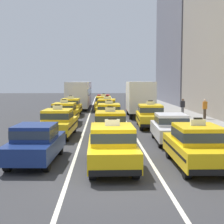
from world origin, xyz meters
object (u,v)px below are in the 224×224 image
Objects in this scene: taxi_center_third at (109,114)px; box_truck_right_fourth at (139,98)px; taxi_center_fifth at (104,103)px; bus_left_fifth at (80,93)px; pedestrian_mid_block at (205,109)px; taxi_right_nearest at (197,145)px; taxi_left_fourth at (71,107)px; taxi_center_second at (110,125)px; taxi_center_fourth at (107,107)px; sedan_center_sixth at (104,100)px; taxi_right_third at (150,115)px; sedan_left_nearest at (36,142)px; pedestrian_near_crosswalk at (183,107)px; sedan_right_second at (171,127)px; taxi_center_nearest at (112,146)px; taxi_left_third at (64,113)px; taxi_left_second at (58,122)px.

taxi_center_third is 0.66× the size of box_truck_right_fourth.
taxi_center_fifth is at bearing 91.49° from taxi_center_third.
box_truck_right_fourth is (6.23, -10.19, -0.04)m from bus_left_fifth.
taxi_center_third is 2.73× the size of pedestrian_mid_block.
bus_left_fifth is at bearing 102.45° from taxi_right_nearest.
taxi_right_nearest is (6.59, -19.32, 0.00)m from taxi_left_fourth.
taxi_center_second is 0.99× the size of taxi_center_fourth.
taxi_right_third is at bearing -80.54° from sedan_center_sixth.
bus_left_fifth reaches higher than pedestrian_mid_block.
bus_left_fifth is 2.43× the size of taxi_center_fifth.
sedan_left_nearest is 19.06m from pedestrian_near_crosswalk.
taxi_center_third is 8.59m from pedestrian_near_crosswalk.
sedan_center_sixth is at bearing 99.46° from taxi_right_third.
taxi_right_third is (3.20, -19.18, 0.03)m from sedan_center_sixth.
taxi_center_fourth is at bearing -87.32° from taxi_center_fifth.
taxi_left_fourth is (-0.22, 18.29, 0.03)m from sedan_left_nearest.
sedan_center_sixth is 14.85m from pedestrian_near_crosswalk.
pedestrian_near_crosswalk is at bearing 73.16° from sedan_right_second.
taxi_center_nearest reaches higher than pedestrian_mid_block.
taxi_center_fourth is at bearing 99.73° from taxi_right_nearest.
taxi_right_third is 7.25m from pedestrian_near_crosswalk.
box_truck_right_fourth reaches higher than taxi_center_nearest.
taxi_center_second reaches higher than pedestrian_mid_block.
taxi_left_third is at bearing -139.62° from box_truck_right_fourth.
taxi_right_third is (-0.15, 11.07, 0.00)m from taxi_right_nearest.
taxi_center_fourth is 1.06× the size of sedan_center_sixth.
taxi_center_nearest is (2.99, -7.25, 0.00)m from taxi_left_second.
taxi_center_fifth is 9.76m from pedestrian_near_crosswalk.
taxi_right_nearest is at bearing -49.28° from taxi_left_second.
sedan_right_second is (3.36, 5.13, -0.03)m from taxi_center_nearest.
taxi_center_nearest is 17.14m from pedestrian_mid_block.
taxi_right_nearest is (6.32, -28.64, -0.94)m from bus_left_fifth.
taxi_center_fourth is at bearing 58.14° from taxi_left_third.
taxi_center_nearest is 18.37m from taxi_center_fourth.
taxi_center_second is 2.88× the size of pedestrian_near_crosswalk.
taxi_right_nearest reaches higher than sedan_left_nearest.
taxi_center_nearest reaches higher than sedan_right_second.
taxi_center_third is at bearing 115.02° from sedan_right_second.
taxi_left_second is at bearing -89.84° from bus_left_fifth.
taxi_left_second is 1.00× the size of taxi_left_third.
taxi_center_fourth is at bearing 90.47° from taxi_center_third.
sedan_left_nearest is at bearing -124.11° from taxi_center_second.
taxi_center_nearest is 1.00× the size of taxi_center_third.
taxi_right_nearest is at bearing -9.19° from sedan_left_nearest.
sedan_center_sixth is 19.44m from taxi_right_third.
pedestrian_near_crosswalk is at bearing 58.89° from taxi_center_second.
pedestrian_near_crosswalk is at bearing 121.36° from pedestrian_mid_block.
sedan_right_second is at bearing -76.25° from taxi_center_fourth.
taxi_left_fourth is 15.66m from sedan_right_second.
taxi_left_fourth and taxi_center_nearest have the same top height.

